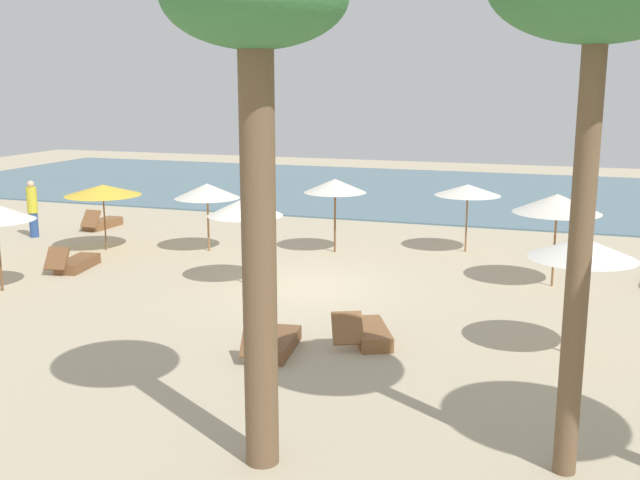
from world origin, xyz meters
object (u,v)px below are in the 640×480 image
Objects in this scene: umbrella_6 at (335,186)px; umbrella_4 at (245,207)px; lounger_4 at (76,263)px; lounger_2 at (369,333)px; umbrella_3 at (103,190)px; palm_2 at (255,38)px; lounger_0 at (275,344)px; umbrella_7 at (207,191)px; person_1 at (33,208)px; lounger_3 at (102,223)px; umbrella_1 at (468,190)px; umbrella_2 at (557,203)px; umbrella_5 at (583,248)px.

umbrella_4 is at bearing -104.10° from umbrella_6.
lounger_2 is at bearing -18.74° from lounger_4.
umbrella_3 is 1.26× the size of lounger_2.
umbrella_6 is 0.33× the size of palm_2.
umbrella_4 is (5.51, -2.13, 0.13)m from umbrella_3.
lounger_0 is at bearing -80.01° from umbrella_6.
lounger_4 is (-7.40, 4.14, 0.00)m from lounger_0.
umbrella_4 is 3.98m from umbrella_7.
umbrella_4 is at bearing -19.06° from person_1.
lounger_3 is at bearing 137.45° from lounger_0.
umbrella_4 is (-4.67, -5.34, 0.10)m from umbrella_1.
palm_2 reaches higher than umbrella_3.
lounger_2 is at bearing -35.14° from lounger_3.
umbrella_4 is at bearing -131.12° from umbrella_1.
umbrella_2 reaches higher than umbrella_1.
umbrella_5 is at bearing 17.09° from lounger_0.
umbrella_3 is 1.21× the size of person_1.
palm_2 reaches higher than umbrella_5.
lounger_0 is 8.48m from lounger_4.
palm_2 is at bearing -41.36° from person_1.
umbrella_7 is at bearing 175.00° from umbrella_2.
umbrella_4 is 0.98× the size of umbrella_5.
umbrella_5 is 1.30× the size of lounger_3.
person_1 is (-8.82, 3.05, -0.99)m from umbrella_4.
lounger_0 reaches higher than lounger_2.
lounger_3 reaches higher than lounger_2.
umbrella_6 is at bearing 5.95° from person_1.
lounger_3 is at bearing -178.55° from umbrella_1.
umbrella_5 is at bearing 7.46° from lounger_2.
umbrella_6 is (-3.64, -1.27, 0.13)m from umbrella_1.
umbrella_7 is at bearing 119.96° from palm_2.
umbrella_5 is at bearing -26.52° from lounger_3.
umbrella_4 is 1.22× the size of lounger_2.
umbrella_2 is 12.48m from lounger_4.
umbrella_1 is 10.01m from lounger_0.
person_1 is (-3.91, 3.19, 0.77)m from lounger_4.
person_1 is at bearing 154.15° from lounger_2.
umbrella_1 is 1.18× the size of lounger_3.
umbrella_7 is at bearing 124.68° from lounger_0.
lounger_2 is at bearing -25.85° from person_1.
lounger_0 is at bearing -102.71° from umbrella_1.
lounger_3 is at bearing 131.20° from palm_2.
umbrella_7 reaches higher than umbrella_3.
umbrella_6 is (1.02, 4.07, 0.03)m from umbrella_4.
umbrella_2 is at bearing 16.81° from umbrella_4.
person_1 reaches higher than lounger_4.
umbrella_2 reaches higher than person_1.
umbrella_6 reaches higher than person_1.
lounger_2 is at bearing -43.38° from umbrella_7.
lounger_2 is at bearing 88.61° from palm_2.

